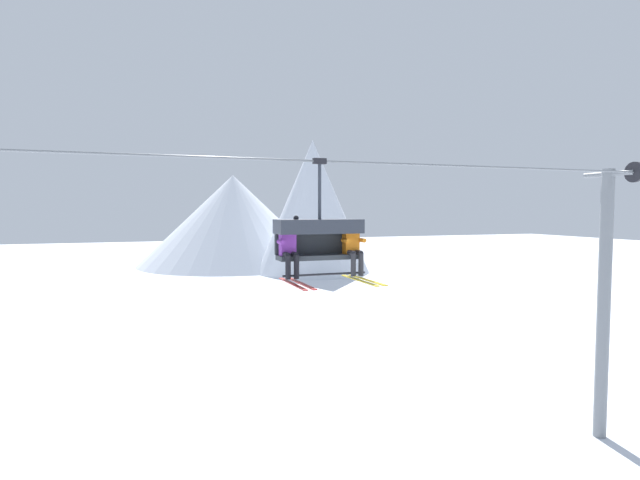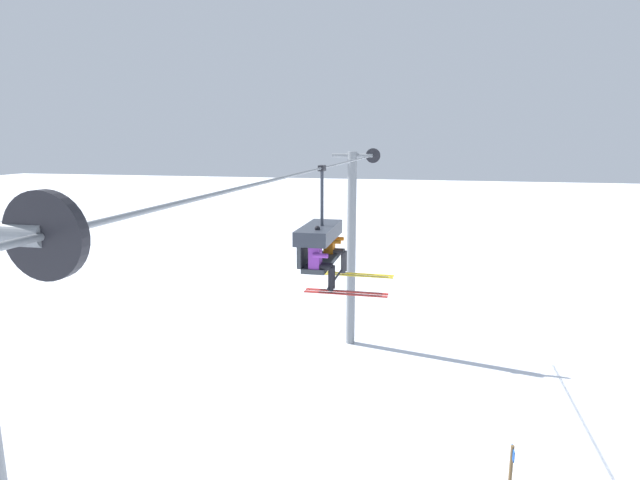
{
  "view_description": "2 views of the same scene",
  "coord_description": "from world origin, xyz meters",
  "px_view_note": "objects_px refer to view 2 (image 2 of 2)",
  "views": [
    {
      "loc": [
        -2.47,
        -10.73,
        6.7
      ],
      "look_at": [
        1.1,
        -0.8,
        6.06
      ],
      "focal_mm": 28.0,
      "sensor_mm": 36.0,
      "label": 1
    },
    {
      "loc": [
        -9.21,
        -3.08,
        8.28
      ],
      "look_at": [
        1.31,
        -0.71,
        6.13
      ],
      "focal_mm": 28.0,
      "sensor_mm": 36.0,
      "label": 2
    }
  ],
  "objects_px": {
    "skier_purple": "(321,259)",
    "skier_orange": "(335,246)",
    "lift_tower_far": "(352,245)",
    "chairlift_chair": "(319,239)",
    "trail_sign": "(511,474)"
  },
  "relations": [
    {
      "from": "trail_sign",
      "to": "chairlift_chair",
      "type": "bearing_deg",
      "value": 95.39
    },
    {
      "from": "lift_tower_far",
      "to": "chairlift_chair",
      "type": "bearing_deg",
      "value": -175.54
    },
    {
      "from": "chairlift_chair",
      "to": "trail_sign",
      "type": "relative_size",
      "value": 1.52
    },
    {
      "from": "lift_tower_far",
      "to": "skier_purple",
      "type": "distance_m",
      "value": 10.0
    },
    {
      "from": "lift_tower_far",
      "to": "skier_purple",
      "type": "relative_size",
      "value": 4.71
    },
    {
      "from": "lift_tower_far",
      "to": "skier_orange",
      "type": "distance_m",
      "value": 8.6
    },
    {
      "from": "skier_orange",
      "to": "skier_purple",
      "type": "bearing_deg",
      "value": 179.72
    },
    {
      "from": "skier_purple",
      "to": "skier_orange",
      "type": "height_order",
      "value": "skier_purple"
    },
    {
      "from": "lift_tower_far",
      "to": "trail_sign",
      "type": "relative_size",
      "value": 5.0
    },
    {
      "from": "skier_purple",
      "to": "skier_orange",
      "type": "relative_size",
      "value": 1.0
    },
    {
      "from": "chairlift_chair",
      "to": "lift_tower_far",
      "type": "bearing_deg",
      "value": 4.46
    },
    {
      "from": "chairlift_chair",
      "to": "trail_sign",
      "type": "distance_m",
      "value": 6.87
    },
    {
      "from": "skier_purple",
      "to": "trail_sign",
      "type": "bearing_deg",
      "value": -74.85
    },
    {
      "from": "skier_orange",
      "to": "trail_sign",
      "type": "xyz_separation_m",
      "value": [
        -0.3,
        -4.13,
        -5.0
      ]
    },
    {
      "from": "lift_tower_far",
      "to": "skier_orange",
      "type": "xyz_separation_m",
      "value": [
        -8.37,
        -0.93,
        1.74
      ]
    }
  ]
}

